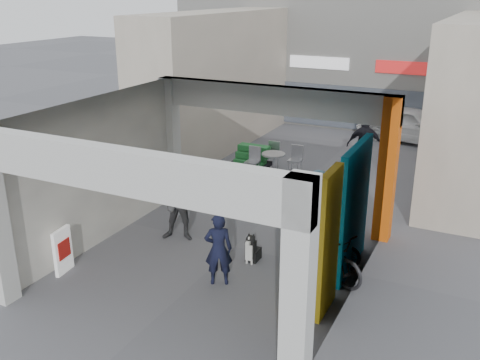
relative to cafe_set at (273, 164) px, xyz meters
The scene contains 21 objects.
ground 5.44m from the cafe_set, 76.81° to the right, with size 90.00×90.00×0.00m, color #57575C.
arcade_canopy 6.66m from the cafe_set, 73.77° to the right, with size 6.40×6.45×6.40m.
far_building 9.52m from the cafe_set, 81.90° to the left, with size 18.00×4.08×8.00m.
plaza_bldg_left 4.49m from the cafe_set, 145.86° to the left, with size 2.00×9.00×5.00m, color #C1B3A0.
plaza_bldg_right 6.52m from the cafe_set, 21.07° to the left, with size 2.00×9.00×5.00m, color #C1B3A0.
bollard_left 2.96m from the cafe_set, 95.05° to the right, with size 0.09×0.09×0.96m, color #96999E.
bollard_center 3.09m from the cafe_set, 66.53° to the right, with size 0.09×0.09×0.97m, color #96999E.
bollard_right 4.15m from the cafe_set, 44.52° to the right, with size 0.09×0.09×0.96m, color #96999E.
advert_board_near 8.10m from the cafe_set, 100.72° to the right, with size 0.16×0.56×1.00m.
advert_board_far 3.77m from the cafe_set, 113.59° to the right, with size 0.17×0.56×1.00m.
cafe_set is the anchor object (origin of this frame).
produce_stand 0.77m from the cafe_set, behind, with size 1.27×0.69×0.84m.
crate_stack 2.78m from the cafe_set, 36.37° to the left, with size 0.51×0.43×0.56m.
border_collie 6.07m from the cafe_set, 71.70° to the right, with size 0.26×0.51×0.71m.
man_with_dog 7.12m from the cafe_set, 76.27° to the right, with size 0.57×0.37×1.55m, color black.
man_back_turned 5.53m from the cafe_set, 91.18° to the right, with size 0.93×0.73×1.92m, color #363638.
man_elderly 4.20m from the cafe_set, 51.78° to the right, with size 0.73×0.48×1.50m, color teal.
man_crates 3.02m from the cafe_set, 27.80° to the left, with size 1.13×0.47×1.92m, color black.
bicycle_front 6.72m from the cafe_set, 58.21° to the right, with size 0.70×2.00×1.05m, color black.
bicycle_rear 6.51m from the cafe_set, 57.95° to the right, with size 0.46×1.64×0.98m, color black.
white_van 6.94m from the cafe_set, 61.09° to the left, with size 1.65×4.10×1.40m, color white.
Camera 1 is at (5.12, -10.13, 5.75)m, focal length 40.00 mm.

